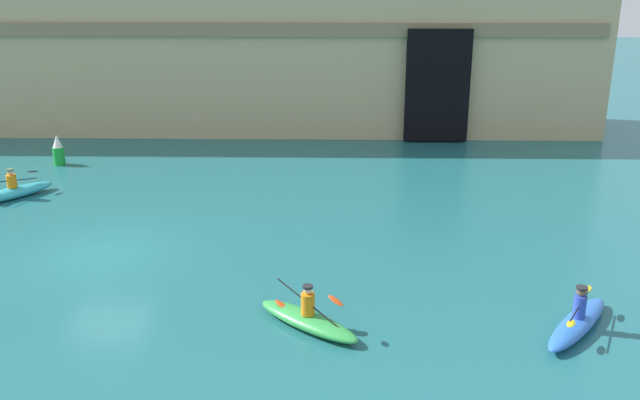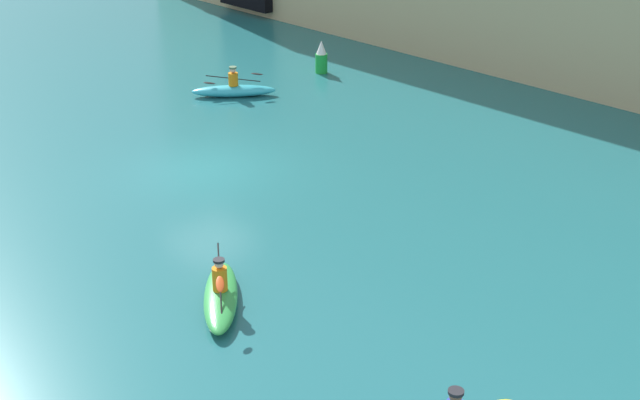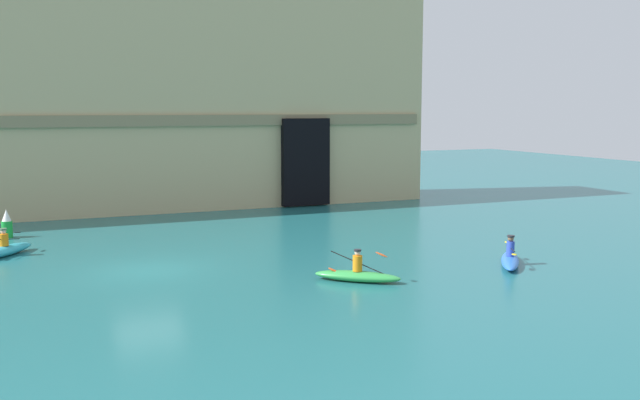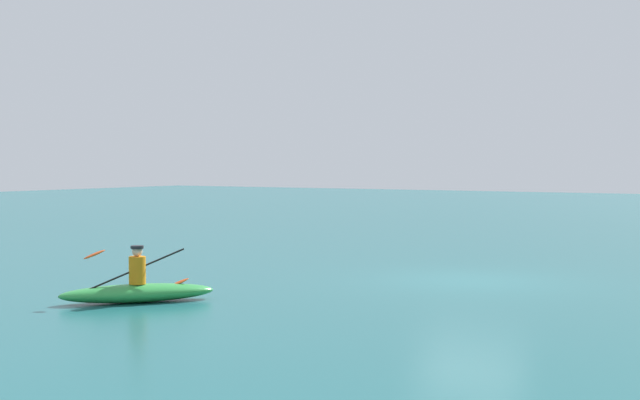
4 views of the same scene
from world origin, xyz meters
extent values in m
plane|color=#1E6066|center=(0.00, 0.00, 0.00)|extent=(120.00, 120.00, 0.00)
ellipsoid|color=#33B2C6|center=(-4.89, 5.00, 0.21)|extent=(2.51, 2.84, 0.42)
cylinder|color=orange|center=(-4.89, 5.00, 0.66)|extent=(0.36, 0.36, 0.48)
sphere|color=beige|center=(-4.89, 5.00, 1.02)|extent=(0.23, 0.23, 0.23)
cylinder|color=#4C6B4C|center=(-4.89, 5.00, 1.11)|extent=(0.28, 0.28, 0.06)
cylinder|color=black|center=(-4.89, 5.00, 0.69)|extent=(1.21, 1.65, 0.35)
ellipsoid|color=black|center=(-5.41, 4.29, 0.55)|extent=(0.41, 0.46, 0.12)
ellipsoid|color=black|center=(-4.37, 5.72, 0.82)|extent=(0.41, 0.46, 0.12)
sphere|color=brown|center=(12.91, -4.47, 1.03)|extent=(0.23, 0.23, 0.23)
cylinder|color=#232328|center=(12.91, -4.47, 1.13)|extent=(0.28, 0.28, 0.06)
ellipsoid|color=green|center=(6.41, -4.48, 0.18)|extent=(2.82, 2.53, 0.36)
cylinder|color=orange|center=(6.41, -4.48, 0.64)|extent=(0.33, 0.33, 0.55)
sphere|color=beige|center=(6.41, -4.48, 1.02)|extent=(0.21, 0.21, 0.21)
cylinder|color=#232328|center=(6.41, -4.48, 1.10)|extent=(0.26, 0.26, 0.06)
cylinder|color=black|center=(6.41, -4.48, 0.67)|extent=(1.55, 1.16, 0.76)
ellipsoid|color=#D84C19|center=(5.74, -3.98, 0.35)|extent=(0.45, 0.40, 0.20)
ellipsoid|color=#D84C19|center=(7.08, -4.97, 0.99)|extent=(0.45, 0.40, 0.20)
cylinder|color=green|center=(-4.81, 9.46, 0.39)|extent=(0.49, 0.49, 0.78)
cone|color=white|center=(-4.81, 9.46, 1.05)|extent=(0.41, 0.41, 0.55)
camera|label=1|loc=(7.01, -19.83, 8.61)|focal=40.00mm
camera|label=2|loc=(20.20, -14.69, 10.44)|focal=50.00mm
camera|label=3|loc=(-4.28, -26.13, 5.98)|focal=40.00mm
camera|label=4|loc=(19.55, 7.79, 2.81)|focal=50.00mm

